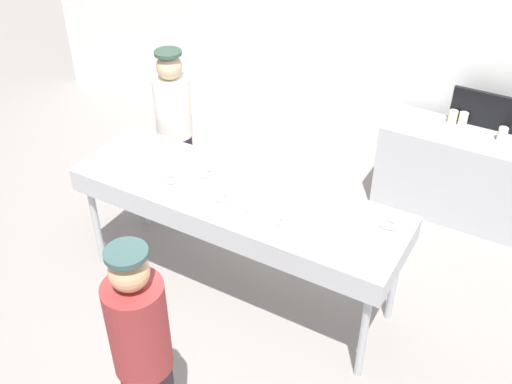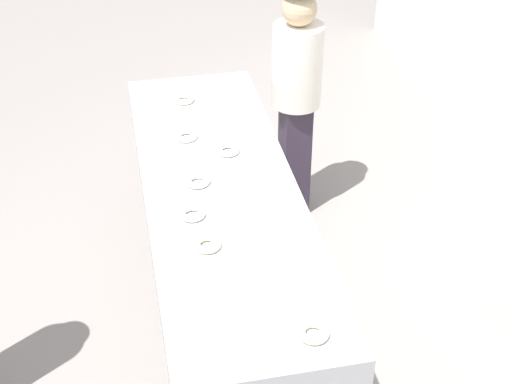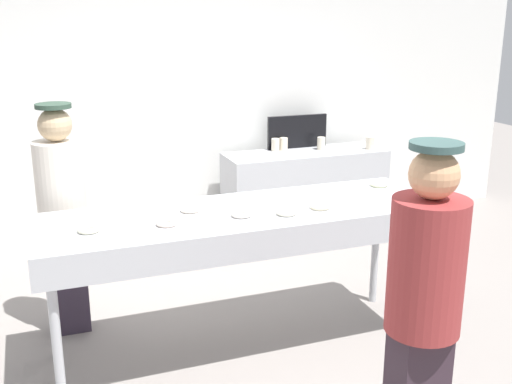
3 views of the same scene
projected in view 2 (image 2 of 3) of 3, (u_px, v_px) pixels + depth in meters
name	position (u px, v px, depth m)	size (l,w,h in m)	color
ground_plane	(225.00, 322.00, 4.40)	(16.00, 16.00, 0.00)	gray
fryer_conveyor	(221.00, 201.00, 3.88)	(2.59, 0.79, 0.98)	#B7BABF
sugar_donut_0	(207.00, 244.00, 3.42)	(0.13, 0.13, 0.03)	#F6EAC4
sugar_donut_1	(184.00, 99.00, 4.58)	(0.13, 0.13, 0.03)	white
sugar_donut_2	(313.00, 333.00, 2.96)	(0.13, 0.13, 0.03)	#EBF1C1
sugar_donut_3	(228.00, 150.00, 4.09)	(0.13, 0.13, 0.03)	white
sugar_donut_4	(197.00, 181.00, 3.84)	(0.13, 0.13, 0.03)	silver
sugar_donut_5	(192.00, 213.00, 3.61)	(0.13, 0.13, 0.03)	white
sugar_donut_6	(186.00, 136.00, 4.21)	(0.13, 0.13, 0.03)	white
worker_baker	(296.00, 92.00, 4.83)	(0.32, 0.32, 1.62)	#322837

